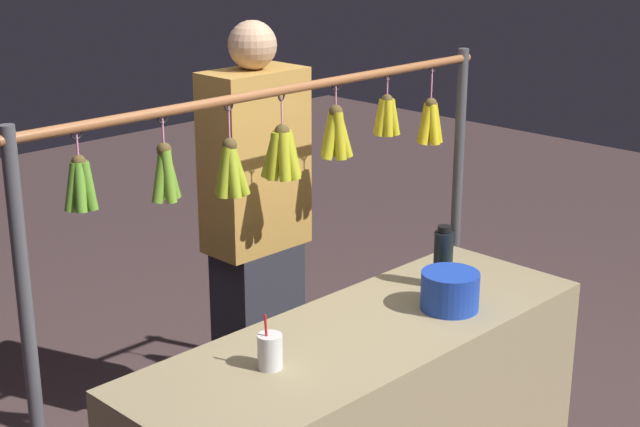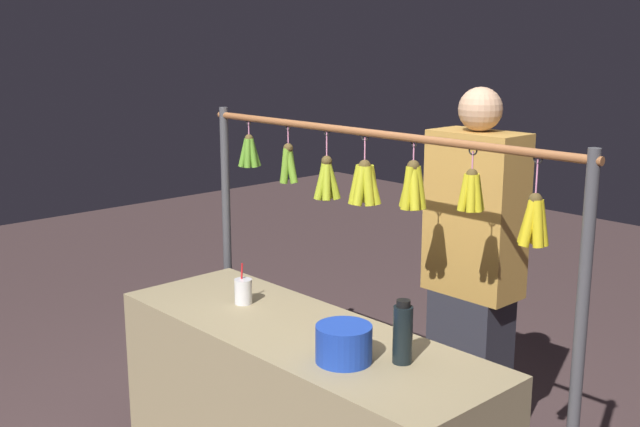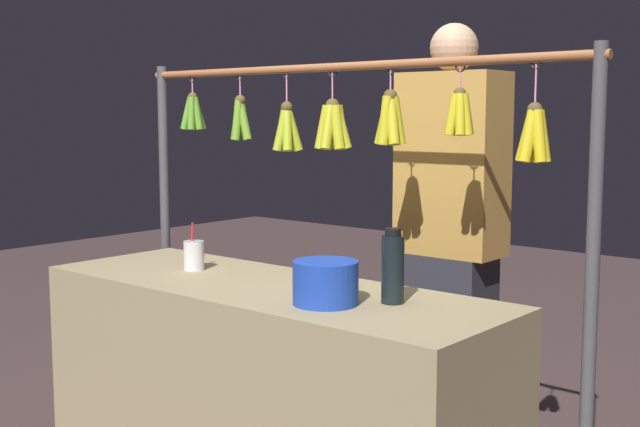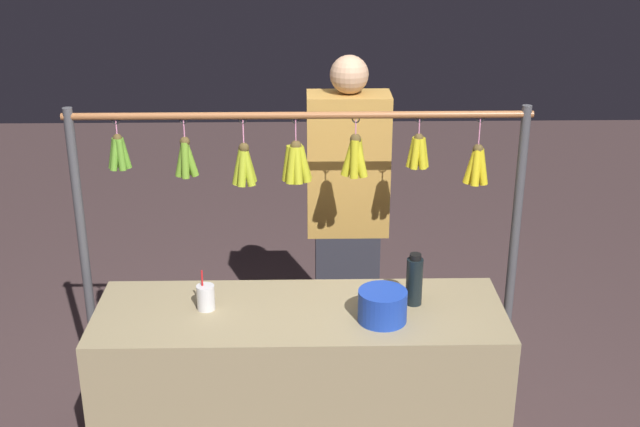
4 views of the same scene
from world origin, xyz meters
The scene contains 6 objects.
market_counter centered at (0.00, 0.00, 0.40)m, with size 1.79×0.61×0.81m, color tan.
display_rack centered at (-0.02, -0.38, 1.20)m, with size 2.09×0.14×1.62m.
water_bottle centered at (-0.50, -0.06, 0.92)m, with size 0.07×0.07×0.24m.
blue_bucket centered at (-0.35, 0.09, 0.87)m, with size 0.21×0.21×0.14m, color #1E42BA.
drink_cup centered at (0.41, -0.02, 0.86)m, with size 0.08×0.08×0.18m.
vendor_person centered at (-0.25, -0.82, 0.87)m, with size 0.42×0.23×1.76m.
Camera 2 is at (-2.25, 1.97, 1.97)m, focal length 43.79 mm.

